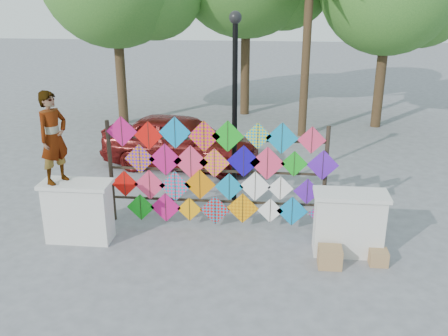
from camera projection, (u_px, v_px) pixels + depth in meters
The scene contains 9 objects.
ground at pixel (212, 241), 10.29m from camera, with size 80.00×80.00×0.00m, color gray.
parapet_left at pixel (78, 211), 10.13m from camera, with size 1.40×0.65×1.28m.
parapet_right at pixel (349, 223), 9.62m from camera, with size 1.40×0.65×1.28m.
kite_rack at pixel (218, 173), 10.54m from camera, with size 4.94×0.24×2.44m.
vendor_woman at pixel (53, 138), 9.63m from camera, with size 0.67×0.44×1.83m, color #99999E.
sedan at pixel (181, 141), 14.33m from camera, with size 1.81×4.49×1.53m, color #601110.
lamppost at pixel (235, 93), 11.20m from camera, with size 0.28×0.28×4.46m.
cardboard_box_near at pixel (330, 257), 9.31m from camera, with size 0.43×0.39×0.39m, color #9F724D.
cardboard_box_far at pixel (378, 257), 9.39m from camera, with size 0.34×0.32×0.29m, color #9F724D.
Camera 1 is at (1.17, -9.07, 4.95)m, focal length 40.00 mm.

